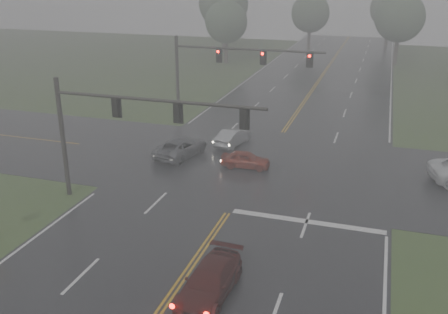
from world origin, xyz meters
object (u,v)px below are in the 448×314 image
(sedan_silver, at_px, (233,145))
(signal_gantry_near, at_px, (118,120))
(sedan_red, at_px, (245,168))
(signal_gantry_far, at_px, (220,64))
(sedan_maroon, at_px, (210,295))
(car_grey, at_px, (181,156))

(sedan_silver, xyz_separation_m, signal_gantry_near, (-3.19, -12.08, 5.15))
(sedan_silver, bearing_deg, sedan_red, 129.73)
(sedan_silver, distance_m, signal_gantry_far, 8.29)
(sedan_red, bearing_deg, sedan_maroon, -173.87)
(sedan_red, height_order, signal_gantry_near, signal_gantry_near)
(sedan_red, relative_size, signal_gantry_near, 0.28)
(sedan_maroon, height_order, car_grey, car_grey)
(sedan_red, height_order, signal_gantry_far, signal_gantry_far)
(sedan_silver, height_order, car_grey, car_grey)
(sedan_silver, distance_m, signal_gantry_near, 13.51)
(car_grey, relative_size, signal_gantry_near, 0.39)
(sedan_silver, bearing_deg, signal_gantry_far, -49.62)
(sedan_red, bearing_deg, signal_gantry_far, 23.77)
(sedan_silver, height_order, signal_gantry_far, signal_gantry_far)
(signal_gantry_near, bearing_deg, sedan_red, 54.60)
(sedan_red, relative_size, car_grey, 0.71)
(sedan_maroon, distance_m, sedan_red, 14.94)
(signal_gantry_far, bearing_deg, sedan_red, -62.76)
(sedan_maroon, xyz_separation_m, sedan_red, (-2.49, 14.73, 0.00))
(signal_gantry_near, bearing_deg, car_grey, 88.58)
(sedan_maroon, bearing_deg, car_grey, 118.61)
(signal_gantry_far, bearing_deg, signal_gantry_near, -90.90)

